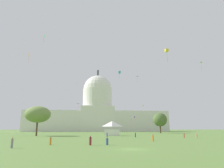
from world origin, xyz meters
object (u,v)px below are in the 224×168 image
person_maroon_near_tree_east (90,141)px  person_tan_near_tent (197,136)px  person_denim_back_center (107,135)px  kite_red_high (127,79)px  person_orange_mid_center (153,138)px  kite_white_low (133,117)px  person_denim_back_right (107,142)px  kite_green_high (44,36)px  event_tent (112,128)px  kite_pink_mid (137,77)px  kite_blue_low (131,117)px  person_grey_back_left (12,143)px  person_navy_mid_left (135,135)px  tree_west_near (38,114)px  kite_magenta_high (77,83)px  kite_violet_low (134,117)px  kite_gold_mid (143,106)px  kite_turquoise_low (74,118)px  person_orange_front_left (50,141)px  kite_black_low (79,105)px  kite_yellow_mid (167,51)px  kite_orange_high (29,56)px  kite_cyan_mid (120,72)px  person_red_lawn_far_right (184,135)px  tree_east_near (160,120)px  capitol_building (97,112)px  kite_lime_mid (200,64)px

person_maroon_near_tree_east → person_tan_near_tent: person_maroon_near_tree_east is taller
person_denim_back_center → kite_red_high: bearing=-115.7°
person_orange_mid_center → kite_white_low: bearing=-64.6°
person_denim_back_right → kite_green_high: bearing=-66.8°
event_tent → kite_pink_mid: bearing=52.4°
kite_blue_low → kite_green_high: kite_green_high is taller
person_denim_back_center → person_grey_back_left: size_ratio=1.01×
person_navy_mid_left → tree_west_near: bearing=39.1°
kite_magenta_high → kite_violet_low: (41.44, -18.18, -27.17)m
person_maroon_near_tree_east → person_denim_back_right: size_ratio=1.19×
kite_gold_mid → kite_turquoise_low: bearing=-21.2°
event_tent → tree_west_near: size_ratio=0.48×
person_orange_front_left → kite_black_low: (1.36, 62.83, 14.33)m
person_tan_near_tent → kite_red_high: kite_red_high is taller
event_tent → person_denim_back_center: (-3.28, -13.95, -2.37)m
kite_blue_low → kite_white_low: size_ratio=0.76×
kite_gold_mid → kite_yellow_mid: bearing=74.9°
person_navy_mid_left → kite_green_high: size_ratio=0.51×
kite_black_low → kite_gold_mid: kite_gold_mid is taller
kite_turquoise_low → kite_white_low: bearing=65.0°
kite_orange_high → kite_yellow_mid: 61.90m
kite_white_low → kite_magenta_high: bearing=-28.0°
kite_cyan_mid → kite_blue_low: bearing=-177.3°
person_red_lawn_far_right → person_denim_back_center: bearing=5.3°
tree_east_near → person_orange_front_left: bearing=-121.1°
tree_west_near → kite_gold_mid: (65.02, 71.69, 12.25)m
kite_yellow_mid → capitol_building: bearing=-0.3°
event_tent → kite_magenta_high: kite_magenta_high is taller
kite_green_high → kite_violet_low: 81.06m
event_tent → kite_violet_low: size_ratio=5.96×
person_denim_back_center → person_navy_mid_left: size_ratio=1.02×
capitol_building → person_orange_mid_center: bearing=-86.3°
person_orange_mid_center → kite_yellow_mid: (8.70, 9.26, 27.41)m
kite_green_high → tree_west_near: bearing=-170.2°
person_grey_back_left → tree_west_near: bearing=-7.0°
kite_turquoise_low → kite_blue_low: (40.75, -46.26, -0.96)m
kite_pink_mid → kite_violet_low: bearing=131.3°
person_denim_back_center → kite_magenta_high: bearing=-87.8°
kite_turquoise_low → kite_white_low: 50.05m
kite_orange_high → kite_turquoise_low: kite_orange_high is taller
kite_pink_mid → kite_lime_mid: size_ratio=1.05×
event_tent → kite_cyan_mid: bearing=-80.5°
kite_turquoise_low → kite_red_high: size_ratio=3.21×
kite_cyan_mid → kite_white_low: size_ratio=0.56×
kite_black_low → kite_orange_high: size_ratio=0.47×
kite_lime_mid → person_grey_back_left: bearing=-25.1°
capitol_building → person_denim_back_right: bearing=-91.0°
person_orange_front_left → kite_red_high: bearing=46.7°
capitol_building → kite_lime_mid: size_ratio=46.52×
person_orange_mid_center → kite_lime_mid: kite_lime_mid is taller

